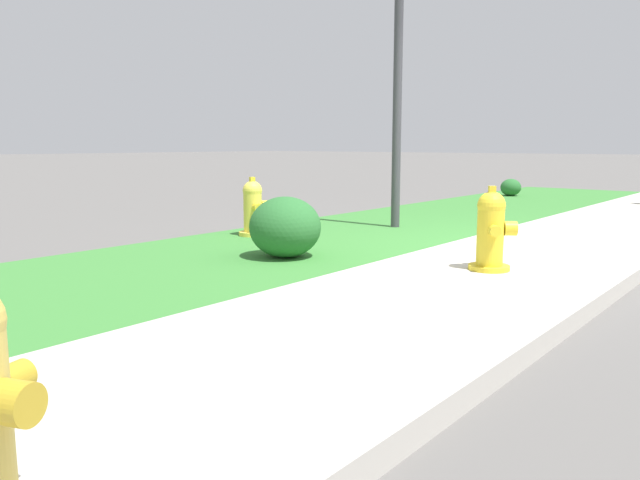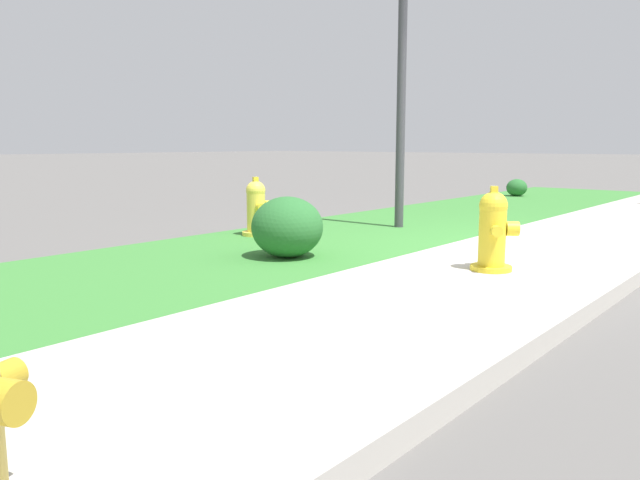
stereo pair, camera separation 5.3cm
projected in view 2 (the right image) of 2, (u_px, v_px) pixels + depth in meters
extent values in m
plane|color=#5B5956|center=(543.00, 252.00, 6.07)|extent=(120.00, 120.00, 0.00)
cube|color=#BCB7AD|center=(543.00, 252.00, 6.07)|extent=(18.00, 1.86, 0.01)
cube|color=#387A33|center=(359.00, 232.00, 7.46)|extent=(18.00, 2.57, 0.01)
cylinder|color=#B29323|center=(4.00, 377.00, 1.79)|extent=(0.12, 0.12, 0.09)
cylinder|color=#B29323|center=(5.00, 401.00, 1.62)|extent=(0.15, 0.14, 0.12)
cylinder|color=yellow|center=(256.00, 233.00, 7.16)|extent=(0.32, 0.32, 0.05)
cylinder|color=yellow|center=(256.00, 211.00, 7.12)|extent=(0.21, 0.21, 0.47)
sphere|color=yellow|center=(256.00, 191.00, 7.09)|extent=(0.22, 0.22, 0.22)
cube|color=yellow|center=(256.00, 179.00, 7.07)|extent=(0.07, 0.07, 0.06)
cylinder|color=yellow|center=(252.00, 205.00, 7.25)|extent=(0.12, 0.12, 0.09)
cylinder|color=yellow|center=(260.00, 207.00, 6.98)|extent=(0.12, 0.12, 0.09)
cylinder|color=yellow|center=(269.00, 206.00, 7.18)|extent=(0.14, 0.15, 0.12)
cylinder|color=yellow|center=(491.00, 268.00, 5.16)|extent=(0.34, 0.34, 0.05)
cylinder|color=yellow|center=(492.00, 236.00, 5.12)|extent=(0.22, 0.22, 0.50)
sphere|color=yellow|center=(494.00, 206.00, 5.08)|extent=(0.23, 0.23, 0.23)
cube|color=yellow|center=(494.00, 190.00, 5.06)|extent=(0.08, 0.08, 0.06)
cylinder|color=yellow|center=(489.00, 226.00, 5.26)|extent=(0.13, 0.13, 0.09)
cylinder|color=yellow|center=(497.00, 231.00, 4.96)|extent=(0.13, 0.13, 0.09)
cylinder|color=yellow|center=(512.00, 229.00, 5.10)|extent=(0.16, 0.15, 0.12)
cylinder|color=#3D3D42|center=(403.00, 28.00, 7.52)|extent=(0.11, 0.11, 4.85)
ellipsoid|color=#28662D|center=(517.00, 188.00, 12.51)|extent=(0.41, 0.41, 0.35)
ellipsoid|color=#28662D|center=(287.00, 227.00, 5.77)|extent=(0.67, 0.67, 0.57)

